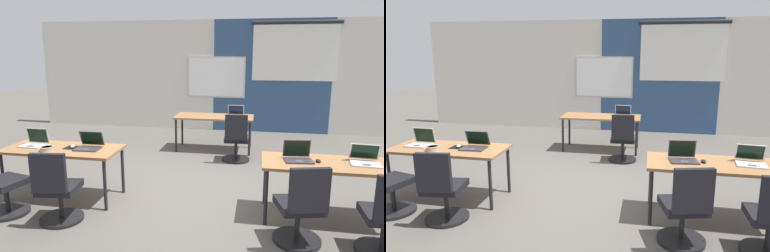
% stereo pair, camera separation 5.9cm
% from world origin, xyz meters
% --- Properties ---
extents(ground_plane, '(24.00, 24.00, 0.00)m').
position_xyz_m(ground_plane, '(0.00, 0.00, 0.00)').
color(ground_plane, '#56514C').
extents(back_wall_assembly, '(10.00, 0.27, 2.80)m').
position_xyz_m(back_wall_assembly, '(0.04, 4.20, 1.41)').
color(back_wall_assembly, silver).
rests_on(back_wall_assembly, ground).
extents(desk_near_left, '(1.60, 0.70, 0.72)m').
position_xyz_m(desk_near_left, '(-1.75, -0.60, 0.66)').
color(desk_near_left, olive).
rests_on(desk_near_left, ground).
extents(desk_near_right, '(1.60, 0.70, 0.72)m').
position_xyz_m(desk_near_right, '(1.75, -0.60, 0.66)').
color(desk_near_right, olive).
rests_on(desk_near_right, ground).
extents(desk_far_center, '(1.60, 0.70, 0.72)m').
position_xyz_m(desk_far_center, '(0.00, 2.20, 0.66)').
color(desk_far_center, olive).
rests_on(desk_far_center, ground).
extents(laptop_near_right_end, '(0.36, 0.35, 0.22)m').
position_xyz_m(laptop_near_right_end, '(2.15, -0.56, 0.77)').
color(laptop_near_right_end, silver).
rests_on(laptop_near_right_end, desk_near_right).
extents(laptop_near_left_inner, '(0.34, 0.33, 0.22)m').
position_xyz_m(laptop_near_left_inner, '(-1.38, -0.56, 0.77)').
color(laptop_near_left_inner, '#333338').
rests_on(laptop_near_left_inner, desk_near_left).
extents(mousepad_near_left_inner, '(0.22, 0.19, 0.00)m').
position_xyz_m(mousepad_near_left_inner, '(-1.61, -0.57, 0.72)').
color(mousepad_near_left_inner, black).
rests_on(mousepad_near_left_inner, desk_near_left).
extents(mouse_near_left_inner, '(0.08, 0.11, 0.03)m').
position_xyz_m(mouse_near_left_inner, '(-1.61, -0.57, 0.74)').
color(mouse_near_left_inner, silver).
rests_on(mouse_near_left_inner, mousepad_near_left_inner).
extents(chair_near_left_inner, '(0.52, 0.56, 0.92)m').
position_xyz_m(chair_near_left_inner, '(-1.42, -1.32, 0.38)').
color(chair_near_left_inner, black).
rests_on(chair_near_left_inner, ground).
extents(laptop_near_left_end, '(0.34, 0.28, 0.23)m').
position_xyz_m(laptop_near_left_end, '(-2.20, -0.56, 0.77)').
color(laptop_near_left_end, '#B7B7BC').
rests_on(laptop_near_left_end, desk_near_left).
extents(mouse_near_left_end, '(0.08, 0.11, 0.03)m').
position_xyz_m(mouse_near_left_end, '(-1.98, -0.60, 0.74)').
color(mouse_near_left_end, silver).
rests_on(mouse_near_left_end, desk_near_left).
extents(chair_near_left_end, '(0.53, 0.59, 0.92)m').
position_xyz_m(chair_near_left_end, '(-2.22, -1.28, 0.38)').
color(chair_near_left_end, black).
rests_on(chair_near_left_end, ground).
extents(laptop_far_right, '(0.33, 0.32, 0.22)m').
position_xyz_m(laptop_far_right, '(0.44, 2.24, 0.77)').
color(laptop_far_right, '#9E9EA3').
rests_on(laptop_far_right, desk_far_center).
extents(chair_far_right, '(0.52, 0.55, 0.92)m').
position_xyz_m(chair_far_right, '(0.50, 1.48, 0.38)').
color(chair_far_right, black).
rests_on(chair_far_right, ground).
extents(laptop_near_right_inner, '(0.36, 0.31, 0.24)m').
position_xyz_m(laptop_near_right_inner, '(1.38, -0.57, 0.77)').
color(laptop_near_right_inner, '#333338').
rests_on(laptop_near_right_inner, desk_near_right).
extents(mouse_near_right_inner, '(0.07, 0.11, 0.03)m').
position_xyz_m(mouse_near_right_inner, '(1.62, -0.60, 0.74)').
color(mouse_near_right_inner, black).
rests_on(mouse_near_right_inner, desk_near_right).
extents(chair_near_right_inner, '(0.53, 0.59, 0.92)m').
position_xyz_m(chair_near_right_inner, '(1.36, -1.29, 0.38)').
color(chair_near_right_inner, black).
rests_on(chair_near_right_inner, ground).
extents(snack_bowl, '(0.18, 0.18, 0.06)m').
position_xyz_m(snack_bowl, '(-1.88, -0.77, 0.76)').
color(snack_bowl, tan).
rests_on(snack_bowl, desk_near_left).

